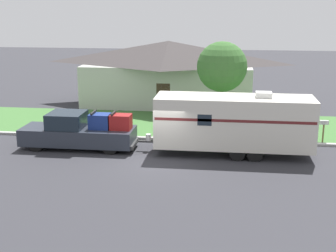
% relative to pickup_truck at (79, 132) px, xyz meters
% --- Properties ---
extents(ground_plane, '(120.00, 120.00, 0.00)m').
position_rel_pickup_truck_xyz_m(ground_plane, '(4.58, -1.63, -0.91)').
color(ground_plane, '#2D2D33').
extents(curb_strip, '(80.00, 0.30, 0.14)m').
position_rel_pickup_truck_xyz_m(curb_strip, '(4.58, 2.12, -0.84)').
color(curb_strip, '#999993').
rests_on(curb_strip, ground_plane).
extents(lawn_strip, '(80.00, 7.00, 0.03)m').
position_rel_pickup_truck_xyz_m(lawn_strip, '(4.58, 5.77, -0.90)').
color(lawn_strip, '#3D6B33').
rests_on(lawn_strip, ground_plane).
extents(house_across_street, '(13.70, 6.68, 4.90)m').
position_rel_pickup_truck_xyz_m(house_across_street, '(3.30, 12.37, 1.62)').
color(house_across_street, '#B2B2A8').
rests_on(house_across_street, ground_plane).
extents(pickup_truck, '(6.24, 2.04, 2.06)m').
position_rel_pickup_truck_xyz_m(pickup_truck, '(0.00, 0.00, 0.00)').
color(pickup_truck, black).
rests_on(pickup_truck, ground_plane).
extents(travel_trailer, '(9.06, 2.44, 3.33)m').
position_rel_pickup_truck_xyz_m(travel_trailer, '(8.28, -0.00, 0.83)').
color(travel_trailer, black).
rests_on(travel_trailer, ground_plane).
extents(mailbox, '(0.48, 0.20, 1.31)m').
position_rel_pickup_truck_xyz_m(mailbox, '(13.33, 2.68, 0.10)').
color(mailbox, brown).
rests_on(mailbox, ground_plane).
extents(tree_in_yard, '(3.18, 3.18, 5.38)m').
position_rel_pickup_truck_xyz_m(tree_in_yard, '(7.50, 6.07, 2.87)').
color(tree_in_yard, brown).
rests_on(tree_in_yard, ground_plane).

